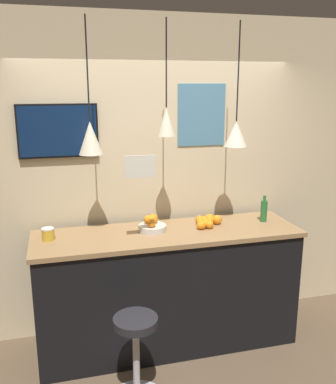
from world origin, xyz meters
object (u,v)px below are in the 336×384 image
juice_bottle (264,210)px  spread_jar (48,234)px  fruit_bowl (152,225)px  bar_stool (136,352)px  mounted_tv (58,131)px

juice_bottle → spread_jar: 1.91m
fruit_bowl → spread_jar: size_ratio=2.36×
bar_stool → spread_jar: size_ratio=6.85×
bar_stool → mounted_tv: mounted_tv is taller
bar_stool → fruit_bowl: 1.06m
fruit_bowl → mounted_tv: bearing=155.9°
bar_stool → juice_bottle: size_ratio=2.84×
mounted_tv → spread_jar: bearing=-111.2°
fruit_bowl → mounted_tv: 1.13m
juice_bottle → spread_jar: size_ratio=2.41×
juice_bottle → mounted_tv: mounted_tv is taller
bar_stool → spread_jar: bearing=128.4°
bar_stool → fruit_bowl: bearing=68.5°
mounted_tv → bar_stool: bearing=-67.4°
bar_stool → juice_bottle: juice_bottle is taller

